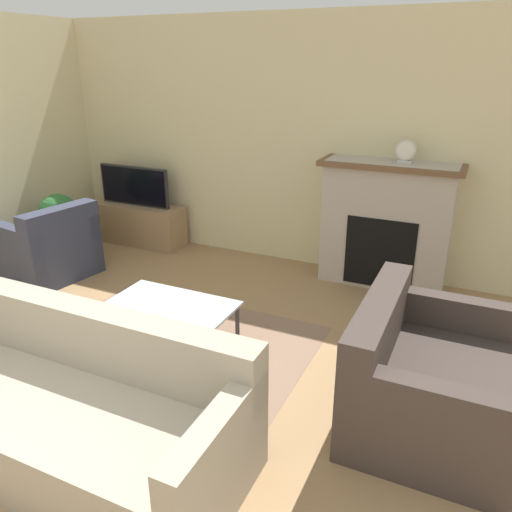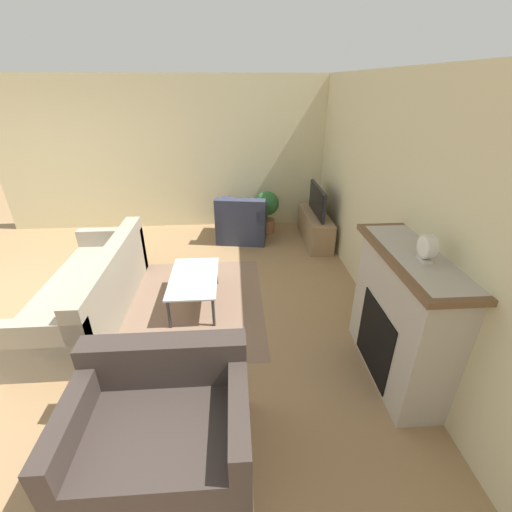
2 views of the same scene
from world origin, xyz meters
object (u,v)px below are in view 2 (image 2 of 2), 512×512
Objects in this scene: armchair_by_window at (242,223)px; potted_plant at (267,208)px; tv at (317,201)px; couch_loveseat at (163,427)px; mantel_clock at (427,248)px; coffee_table at (194,280)px; couch_sectional at (91,291)px.

armchair_by_window is 1.23× the size of potted_plant.
tv is at bearing -179.63° from armchair_by_window.
tv is 0.99m from potted_plant.
couch_loveseat is 5.77× the size of mantel_clock.
tv is 1.26× the size of potted_plant.
tv reaches higher than coffee_table.
tv reaches higher than armchair_by_window.
tv is 0.43× the size of couch_sectional.
couch_loveseat reaches higher than coffee_table.
mantel_clock is (3.24, 0.07, 0.66)m from tv.
couch_sectional is 3.37m from potted_plant.
armchair_by_window is 2.14m from coffee_table.
potted_plant is at bearing -139.42° from armchair_by_window.
mantel_clock is (3.72, 0.88, 0.94)m from potted_plant.
potted_plant is at bearing 135.25° from couch_sectional.
tv is at bearing 59.41° from potted_plant.
couch_sectional is 2.37× the size of armchair_by_window.
coffee_table is 4.63× the size of mantel_clock.
couch_sectional is (1.91, -3.19, -0.47)m from tv.
armchair_by_window is at bearing 79.90° from couch_loveseat.
coffee_table is at bearing 80.83° from armchair_by_window.
mantel_clock is at bearing 120.55° from armchair_by_window.
couch_sectional is at bearing -44.75° from potted_plant.
armchair_by_window reaches higher than coffee_table.
mantel_clock is (-0.59, 2.07, 1.12)m from couch_loveseat.
mantel_clock reaches higher than tv.
armchair_by_window is 4.38× the size of mantel_clock.
tv is 3.74m from couch_sectional.
armchair_by_window is 0.57m from potted_plant.
couch_sectional is 1.24m from coffee_table.
tv reaches higher than couch_sectional.
couch_loveseat is at bearing -15.34° from potted_plant.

